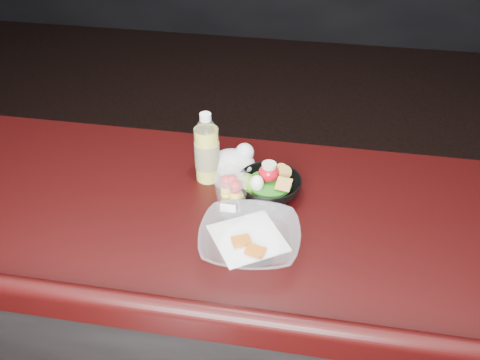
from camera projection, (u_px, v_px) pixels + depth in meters
name	position (u px, v px, depth m)	size (l,w,h in m)	color
counter	(216.00, 331.00, 1.70)	(4.06, 0.71, 1.02)	black
lemonade_bottle	(207.00, 152.00, 1.45)	(0.07, 0.07, 0.21)	gold
fruit_cup	(231.00, 191.00, 1.35)	(0.09, 0.09, 0.13)	white
green_apple	(245.00, 186.00, 1.42)	(0.07, 0.07, 0.08)	#3A8B10
plastic_bag	(234.00, 162.00, 1.50)	(0.13, 0.10, 0.09)	silver
snack_bowl	(269.00, 185.00, 1.43)	(0.21, 0.21, 0.09)	black
takeout_bowl	(250.00, 240.00, 1.26)	(0.26, 0.26, 0.06)	silver
paper_napkin	(248.00, 238.00, 1.30)	(0.16, 0.16, 0.00)	white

